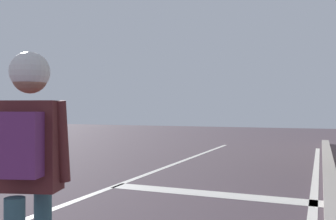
# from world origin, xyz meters

# --- Properties ---
(lane_line_center) EXTENTS (0.12, 20.00, 0.01)m
(lane_line_center) POSITION_xyz_m (-0.30, 6.00, 0.00)
(lane_line_center) COLOR silver
(lane_line_center) RESTS_ON ground
(stop_bar) EXTENTS (3.30, 0.40, 0.01)m
(stop_bar) POSITION_xyz_m (1.36, 8.12, 0.00)
(stop_bar) COLOR silver
(stop_bar) RESTS_ON ground
(skater) EXTENTS (0.42, 0.59, 1.57)m
(skater) POSITION_xyz_m (1.38, 4.25, 1.06)
(skater) COLOR #31505C
(skater) RESTS_ON skateboard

